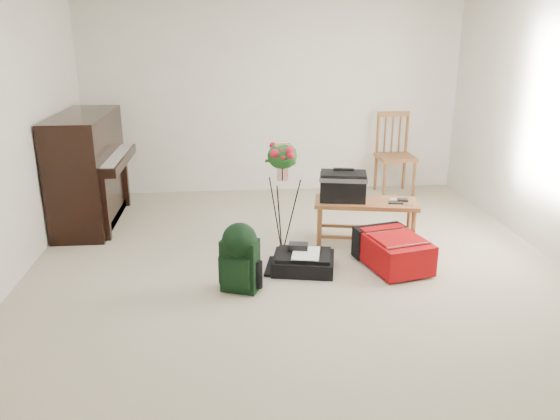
{
  "coord_description": "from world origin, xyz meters",
  "views": [
    {
      "loc": [
        -0.6,
        -4.56,
        2.13
      ],
      "look_at": [
        -0.14,
        0.35,
        0.49
      ],
      "focal_mm": 35.0,
      "sensor_mm": 36.0,
      "label": 1
    }
  ],
  "objects": [
    {
      "name": "red_suitcase",
      "position": [
        0.9,
        0.09,
        0.16
      ],
      "size": [
        0.64,
        0.83,
        0.31
      ],
      "rotation": [
        0.0,
        0.0,
        0.24
      ],
      "color": "#B60B07",
      "rests_on": "floor"
    },
    {
      "name": "dining_chair",
      "position": [
        1.61,
        2.44,
        0.53
      ],
      "size": [
        0.48,
        0.48,
        1.09
      ],
      "rotation": [
        0.0,
        0.0,
        0.02
      ],
      "color": "#945730",
      "rests_on": "floor"
    },
    {
      "name": "wall_back",
      "position": [
        0.0,
        2.75,
        1.25
      ],
      "size": [
        5.0,
        0.04,
        2.5
      ],
      "primitive_type": "cube",
      "color": "white",
      "rests_on": "floor"
    },
    {
      "name": "green_backpack",
      "position": [
        -0.54,
        -0.32,
        0.33
      ],
      "size": [
        0.35,
        0.33,
        0.61
      ],
      "rotation": [
        0.0,
        0.0,
        -0.38
      ],
      "color": "black",
      "rests_on": "floor"
    },
    {
      "name": "flower_stand",
      "position": [
        -0.11,
        0.43,
        0.57
      ],
      "size": [
        0.41,
        0.41,
        1.16
      ],
      "rotation": [
        0.0,
        0.0,
        0.15
      ],
      "color": "black",
      "rests_on": "floor"
    },
    {
      "name": "bench",
      "position": [
        0.61,
        0.64,
        0.56
      ],
      "size": [
        1.1,
        0.61,
        0.8
      ],
      "rotation": [
        0.0,
        0.0,
        -0.2
      ],
      "color": "#945730",
      "rests_on": "floor"
    },
    {
      "name": "floor",
      "position": [
        0.0,
        0.0,
        0.0
      ],
      "size": [
        5.0,
        5.5,
        0.01
      ],
      "primitive_type": "cube",
      "color": "#BDAE98",
      "rests_on": "ground"
    },
    {
      "name": "black_duffel",
      "position": [
        0.05,
        0.04,
        0.08
      ],
      "size": [
        0.64,
        0.55,
        0.23
      ],
      "rotation": [
        0.0,
        0.0,
        -0.2
      ],
      "color": "black",
      "rests_on": "floor"
    },
    {
      "name": "piano",
      "position": [
        -2.19,
        1.6,
        0.6
      ],
      "size": [
        0.71,
        1.5,
        1.25
      ],
      "color": "black",
      "rests_on": "floor"
    }
  ]
}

